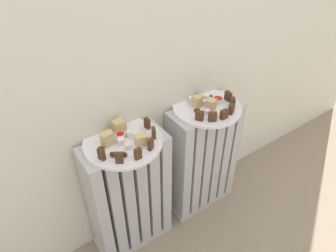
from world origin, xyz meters
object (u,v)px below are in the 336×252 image
object	(u,v)px
jam_bowl_left	(120,136)
plate_left	(123,142)
fork	(136,141)
radiator_right	(202,159)
radiator_left	(129,196)
plate_right	(207,107)
jam_bowl_right	(218,100)

from	to	relation	value
jam_bowl_left	plate_left	bearing A→B (deg)	-90.05
fork	radiator_right	bearing A→B (deg)	4.85
fork	radiator_left	bearing A→B (deg)	139.72
plate_right	jam_bowl_right	xyz separation A→B (m)	(0.06, -0.00, 0.02)
radiator_right	plate_right	xyz separation A→B (m)	(0.00, 0.00, 0.30)
radiator_right	plate_right	bearing A→B (deg)	0.00
radiator_left	fork	distance (m)	0.31
radiator_right	fork	world-z (taller)	fork
radiator_left	jam_bowl_right	distance (m)	0.56
radiator_right	fork	bearing A→B (deg)	-175.15
plate_right	jam_bowl_right	size ratio (longest dim) A/B	6.38
radiator_left	fork	xyz separation A→B (m)	(0.04, -0.03, 0.31)
jam_bowl_right	jam_bowl_left	bearing A→B (deg)	177.51
jam_bowl_right	radiator_left	bearing A→B (deg)	179.58
radiator_left	jam_bowl_right	size ratio (longest dim) A/B	12.72
plate_right	jam_bowl_right	distance (m)	0.06
jam_bowl_left	jam_bowl_right	bearing A→B (deg)	-2.49
jam_bowl_right	fork	size ratio (longest dim) A/B	0.51
radiator_right	fork	distance (m)	0.48
radiator_left	plate_left	bearing A→B (deg)	0.00
radiator_left	radiator_right	bearing A→B (deg)	0.00
radiator_right	fork	xyz separation A→B (m)	(-0.36, -0.03, 0.31)
plate_left	plate_right	distance (m)	0.40
fork	jam_bowl_right	bearing A→B (deg)	3.73
jam_bowl_left	jam_bowl_right	distance (m)	0.46
plate_left	plate_right	xyz separation A→B (m)	(0.40, 0.00, 0.00)
plate_left	jam_bowl_left	bearing A→B (deg)	89.95
radiator_left	jam_bowl_left	size ratio (longest dim) A/B	16.23
plate_right	fork	size ratio (longest dim) A/B	3.26
radiator_right	jam_bowl_right	distance (m)	0.33
radiator_right	plate_left	size ratio (longest dim) A/B	2.00
radiator_left	jam_bowl_left	distance (m)	0.32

